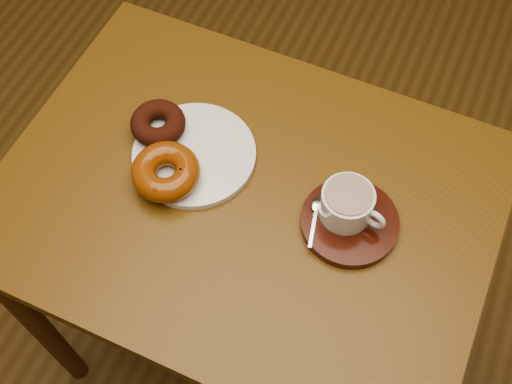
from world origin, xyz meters
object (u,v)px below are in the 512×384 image
at_px(cafe_table, 246,227).
at_px(donut_plate, 194,154).
at_px(saucer, 349,222).
at_px(coffee_cup, 348,204).

height_order(cafe_table, donut_plate, donut_plate).
height_order(cafe_table, saucer, saucer).
bearing_deg(coffee_cup, saucer, -27.15).
bearing_deg(cafe_table, coffee_cup, 8.64).
relative_size(cafe_table, saucer, 5.24).
distance_m(cafe_table, donut_plate, 0.17).
bearing_deg(cafe_table, saucer, 5.21).
xyz_separation_m(cafe_table, donut_plate, (-0.11, 0.03, 0.13)).
xyz_separation_m(cafe_table, saucer, (0.18, 0.01, 0.13)).
relative_size(saucer, coffee_cup, 1.43).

